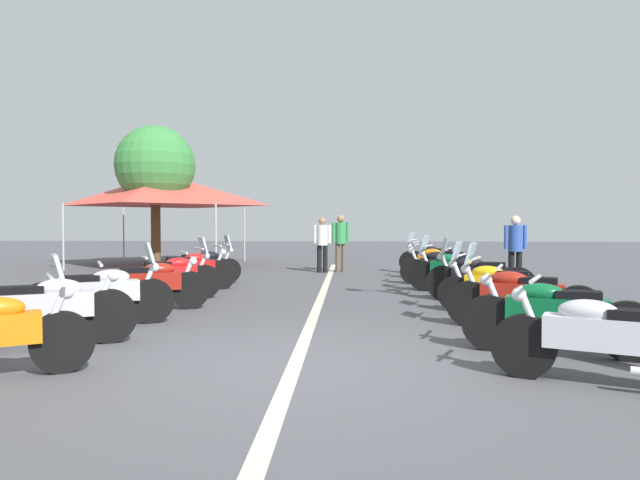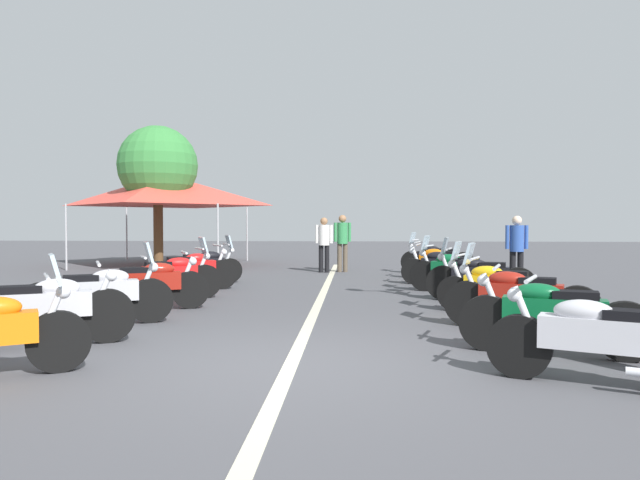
{
  "view_description": "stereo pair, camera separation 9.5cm",
  "coord_description": "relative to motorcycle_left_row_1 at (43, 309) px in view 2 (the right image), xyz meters",
  "views": [
    {
      "loc": [
        -6.04,
        -0.58,
        1.51
      ],
      "look_at": [
        5.17,
        0.0,
        1.17
      ],
      "focal_mm": 32.5,
      "sensor_mm": 36.0,
      "label": 1
    },
    {
      "loc": [
        -6.04,
        -0.68,
        1.51
      ],
      "look_at": [
        5.17,
        0.0,
        1.17
      ],
      "focal_mm": 32.5,
      "sensor_mm": 36.0,
      "label": 2
    }
  ],
  "objects": [
    {
      "name": "motorcycle_right_row_5",
      "position": [
        5.83,
        -5.93,
        0.01
      ],
      "size": [
        0.99,
        1.98,
        1.23
      ],
      "rotation": [
        0.0,
        0.0,
        1.19
      ],
      "color": "black",
      "rests_on": "ground_plane"
    },
    {
      "name": "motorcycle_right_row_8",
      "position": [
        10.31,
        -6.14,
        0.01
      ],
      "size": [
        1.02,
        2.07,
        1.22
      ],
      "rotation": [
        0.0,
        0.0,
        1.18
      ],
      "color": "black",
      "rests_on": "ground_plane"
    },
    {
      "name": "motorcycle_left_row_1",
      "position": [
        0.0,
        0.0,
        0.0
      ],
      "size": [
        1.13,
        2.01,
        1.02
      ],
      "rotation": [
        0.0,
        0.0,
        -1.11
      ],
      "color": "black",
      "rests_on": "ground_plane"
    },
    {
      "name": "roadside_tree_0",
      "position": [
        12.48,
        2.89,
        2.94
      ],
      "size": [
        2.67,
        2.67,
        4.77
      ],
      "color": "brown",
      "rests_on": "ground_plane"
    },
    {
      "name": "motorcycle_right_row_0",
      "position": [
        -1.35,
        -6.03,
        -0.02
      ],
      "size": [
        1.06,
        1.98,
        0.99
      ],
      "rotation": [
        0.0,
        0.0,
        1.14
      ],
      "color": "black",
      "rests_on": "ground_plane"
    },
    {
      "name": "motorcycle_right_row_3",
      "position": [
        2.93,
        -6.1,
        -0.01
      ],
      "size": [
        1.0,
        1.93,
        1.19
      ],
      "rotation": [
        0.0,
        0.0,
        1.18
      ],
      "color": "black",
      "rests_on": "ground_plane"
    },
    {
      "name": "motorcycle_left_row_3",
      "position": [
        2.93,
        -0.25,
        -0.01
      ],
      "size": [
        1.04,
        1.94,
        1.01
      ],
      "rotation": [
        0.0,
        0.0,
        -1.14
      ],
      "color": "black",
      "rests_on": "ground_plane"
    },
    {
      "name": "bystander_2",
      "position": [
        7.09,
        -7.57,
        0.51
      ],
      "size": [
        0.32,
        0.53,
        1.67
      ],
      "rotation": [
        0.0,
        0.0,
        0.0
      ],
      "color": "black",
      "rests_on": "ground_plane"
    },
    {
      "name": "ground_plane",
      "position": [
        -0.71,
        -3.09,
        -0.47
      ],
      "size": [
        80.0,
        80.0,
        0.0
      ],
      "primitive_type": "plane",
      "color": "#4C4C51"
    },
    {
      "name": "motorcycle_left_row_2",
      "position": [
        1.45,
        -0.05,
        0.01
      ],
      "size": [
        1.13,
        1.99,
        1.22
      ],
      "rotation": [
        0.0,
        0.0,
        -1.1
      ],
      "color": "black",
      "rests_on": "ground_plane"
    },
    {
      "name": "motorcycle_right_row_2",
      "position": [
        1.5,
        -6.06,
        0.0
      ],
      "size": [
        1.0,
        2.03,
        1.22
      ],
      "rotation": [
        0.0,
        0.0,
        1.19
      ],
      "color": "black",
      "rests_on": "ground_plane"
    },
    {
      "name": "lane_centre_stripe",
      "position": [
        3.65,
        -3.09,
        -0.47
      ],
      "size": [
        20.47,
        0.16,
        0.01
      ],
      "primitive_type": "cube",
      "color": "beige",
      "rests_on": "ground_plane"
    },
    {
      "name": "motorcycle_right_row_4",
      "position": [
        4.43,
        -6.13,
        0.01
      ],
      "size": [
        0.89,
        2.01,
        1.23
      ],
      "rotation": [
        0.0,
        0.0,
        1.28
      ],
      "color": "black",
      "rests_on": "ground_plane"
    },
    {
      "name": "motorcycle_right_row_7",
      "position": [
        8.84,
        -6.03,
        -0.02
      ],
      "size": [
        0.94,
        2.01,
        0.99
      ],
      "rotation": [
        0.0,
        0.0,
        1.24
      ],
      "color": "black",
      "rests_on": "ground_plane"
    },
    {
      "name": "bystander_0",
      "position": [
        10.66,
        -2.83,
        0.5
      ],
      "size": [
        0.32,
        0.53,
        1.66
      ],
      "rotation": [
        0.0,
        0.0,
        6.25
      ],
      "color": "black",
      "rests_on": "ground_plane"
    },
    {
      "name": "motorcycle_right_row_1",
      "position": [
        -0.08,
        -6.0,
        -0.01
      ],
      "size": [
        0.93,
        2.04,
        1.01
      ],
      "rotation": [
        0.0,
        0.0,
        1.25
      ],
      "color": "black",
      "rests_on": "ground_plane"
    },
    {
      "name": "motorcycle_left_row_4",
      "position": [
        4.3,
        -0.2,
        0.01
      ],
      "size": [
        1.14,
        1.83,
        1.22
      ],
      "rotation": [
        0.0,
        0.0,
        -1.05
      ],
      "color": "black",
      "rests_on": "ground_plane"
    },
    {
      "name": "motorcycle_left_row_6",
      "position": [
        7.3,
        -0.04,
        -0.01
      ],
      "size": [
        1.05,
        1.83,
        1.19
      ],
      "rotation": [
        0.0,
        0.0,
        -1.11
      ],
      "color": "black",
      "rests_on": "ground_plane"
    },
    {
      "name": "motorcycle_left_row_5",
      "position": [
        5.79,
        -0.13,
        -0.0
      ],
      "size": [
        1.25,
        1.94,
        1.01
      ],
      "rotation": [
        0.0,
        0.0,
        -1.03
      ],
      "color": "black",
      "rests_on": "ground_plane"
    },
    {
      "name": "bystander_1",
      "position": [
        10.86,
        -3.39,
        0.55
      ],
      "size": [
        0.32,
        0.52,
        1.74
      ],
      "rotation": [
        0.0,
        0.0,
        3.36
      ],
      "color": "brown",
      "rests_on": "ground_plane"
    },
    {
      "name": "event_tent",
      "position": [
        13.33,
        2.89,
        2.18
      ],
      "size": [
        5.38,
        5.38,
        3.2
      ],
      "color": "#E54C3F",
      "rests_on": "ground_plane"
    },
    {
      "name": "motorcycle_right_row_6",
      "position": [
        7.32,
        -5.92,
        -0.01
      ],
      "size": [
        0.87,
        2.09,
        0.99
      ],
      "rotation": [
        0.0,
        0.0,
        1.31
      ],
      "color": "black",
      "rests_on": "ground_plane"
    }
  ]
}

